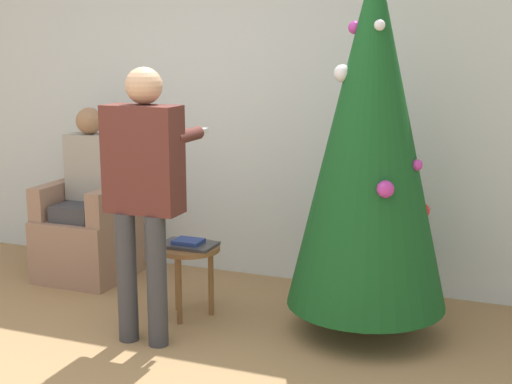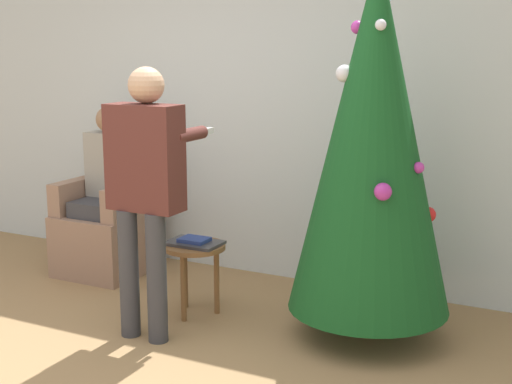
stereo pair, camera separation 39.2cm
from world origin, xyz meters
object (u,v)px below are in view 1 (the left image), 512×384
at_px(armchair, 90,230).
at_px(person_seated, 86,185).
at_px(side_stool, 189,258).
at_px(person_standing, 144,180).
at_px(christmas_tree, 371,135).

height_order(armchair, person_seated, person_seated).
height_order(person_seated, side_stool, person_seated).
height_order(armchair, person_standing, person_standing).
distance_m(person_seated, person_standing, 1.37).
bearing_deg(armchair, person_standing, -41.54).
relative_size(person_seated, side_stool, 2.71).
bearing_deg(person_seated, armchair, 90.00).
distance_m(christmas_tree, person_standing, 1.36).
relative_size(armchair, side_stool, 2.04).
xyz_separation_m(armchair, person_seated, (-0.00, -0.02, 0.35)).
xyz_separation_m(person_seated, person_standing, (1.02, -0.88, 0.26)).
xyz_separation_m(christmas_tree, person_seated, (-2.22, 0.29, -0.52)).
bearing_deg(person_standing, person_seated, 139.15).
bearing_deg(christmas_tree, person_seated, 172.43).
height_order(christmas_tree, person_seated, christmas_tree).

